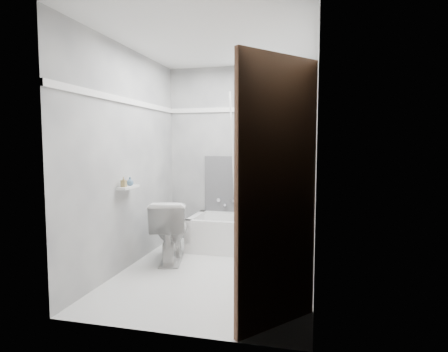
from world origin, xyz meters
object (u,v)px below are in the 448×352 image
(door, at_px, (313,201))
(toilet, at_px, (170,231))
(soap_bottle_a, at_px, (124,182))
(soap_bottle_b, at_px, (130,181))
(office_chair, at_px, (279,201))
(bathtub, at_px, (249,234))

(door, bearing_deg, toilet, 135.87)
(door, distance_m, soap_bottle_a, 2.20)
(toilet, distance_m, soap_bottle_b, 0.76)
(toilet, bearing_deg, soap_bottle_b, 32.40)
(toilet, bearing_deg, office_chair, -162.99)
(bathtub, relative_size, toilet, 2.08)
(toilet, relative_size, soap_bottle_b, 7.56)
(bathtub, height_order, office_chair, office_chair)
(bathtub, height_order, soap_bottle_b, soap_bottle_b)
(office_chair, height_order, toilet, office_chair)
(office_chair, bearing_deg, soap_bottle_b, -136.40)
(office_chair, distance_m, toilet, 1.40)
(soap_bottle_a, xyz_separation_m, soap_bottle_b, (0.00, 0.14, -0.01))
(soap_bottle_a, distance_m, soap_bottle_b, 0.14)
(office_chair, relative_size, door, 0.52)
(bathtub, relative_size, office_chair, 1.44)
(door, distance_m, soap_bottle_b, 2.27)
(bathtub, xyz_separation_m, toilet, (-0.80, -0.66, 0.14))
(bathtub, xyz_separation_m, soap_bottle_b, (-1.12, -0.99, 0.75))
(soap_bottle_b, bearing_deg, bathtub, 41.48)
(bathtub, xyz_separation_m, office_chair, (0.37, 0.05, 0.43))
(bathtub, distance_m, office_chair, 0.57)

